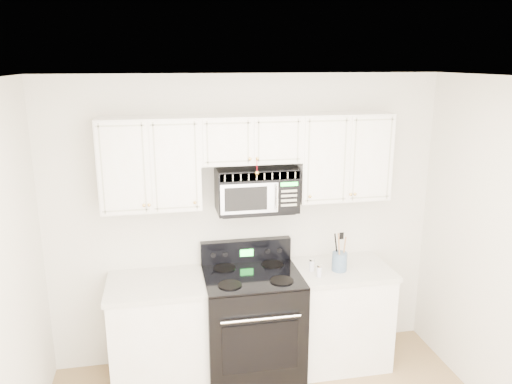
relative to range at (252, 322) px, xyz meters
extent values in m
cube|color=white|center=(0.01, -1.40, 2.12)|extent=(3.50, 3.50, 0.01)
cube|color=silver|center=(0.01, 0.35, 0.82)|extent=(3.50, 0.01, 2.60)
cube|color=white|center=(-0.79, 0.03, -0.04)|extent=(0.82, 0.63, 0.88)
cube|color=silver|center=(-0.79, 0.03, 0.42)|extent=(0.86, 0.65, 0.04)
cube|color=black|center=(-0.79, 0.07, -0.43)|extent=(0.82, 0.55, 0.10)
cube|color=white|center=(0.81, 0.03, -0.04)|extent=(0.82, 0.63, 0.88)
cube|color=silver|center=(0.81, 0.03, 0.42)|extent=(0.86, 0.65, 0.04)
cube|color=black|center=(0.81, 0.07, -0.43)|extent=(0.82, 0.55, 0.10)
cube|color=black|center=(0.00, -0.01, -0.02)|extent=(0.82, 0.70, 0.92)
cube|color=black|center=(0.00, -0.36, -0.03)|extent=(0.63, 0.01, 0.43)
cylinder|color=white|center=(0.00, -0.39, 0.24)|extent=(0.65, 0.02, 0.02)
cube|color=black|center=(0.00, -0.01, 0.44)|extent=(0.82, 0.70, 0.02)
cube|color=black|center=(0.00, 0.31, 0.54)|extent=(0.82, 0.08, 0.22)
cube|color=#22FA3C|center=(0.00, 0.26, 0.54)|extent=(0.12, 0.00, 0.06)
cube|color=white|center=(-0.81, 0.18, 1.41)|extent=(0.80, 0.33, 0.75)
cube|color=white|center=(0.83, 0.18, 1.41)|extent=(0.80, 0.33, 0.75)
cube|color=white|center=(0.01, 0.18, 1.59)|extent=(0.84, 0.33, 0.39)
sphere|color=#DBAC50|center=(-0.83, -0.01, 1.12)|extent=(0.03, 0.03, 0.03)
sphere|color=#DBAC50|center=(-0.47, -0.01, 1.12)|extent=(0.03, 0.03, 0.03)
sphere|color=#DBAC50|center=(0.49, -0.01, 1.12)|extent=(0.03, 0.03, 0.03)
sphere|color=#DBAC50|center=(0.85, -0.01, 1.12)|extent=(0.03, 0.03, 0.03)
sphere|color=#DBAC50|center=(-0.02, -0.01, 1.46)|extent=(0.03, 0.03, 0.03)
sphere|color=#DBAC50|center=(0.04, -0.01, 1.46)|extent=(0.03, 0.03, 0.03)
cylinder|color=#C40110|center=(0.04, -0.01, 1.40)|extent=(0.00, 0.00, 0.11)
sphere|color=#DBAC50|center=(0.04, -0.01, 1.34)|extent=(0.04, 0.04, 0.04)
cube|color=black|center=(0.07, 0.17, 1.16)|extent=(0.69, 0.34, 0.38)
cube|color=#ABA994|center=(0.07, 0.01, 1.30)|extent=(0.67, 0.01, 0.07)
cube|color=#B4B4B8|center=(-0.02, 0.00, 1.12)|extent=(0.48, 0.01, 0.25)
cube|color=black|center=(-0.05, -0.01, 1.12)|extent=(0.35, 0.01, 0.20)
cube|color=black|center=(0.31, 0.00, 1.12)|extent=(0.19, 0.01, 0.25)
cube|color=#22FA3C|center=(0.31, -0.01, 1.23)|extent=(0.15, 0.00, 0.03)
cylinder|color=white|center=(0.20, -0.04, 1.12)|extent=(0.02, 0.02, 0.22)
cylinder|color=slate|center=(0.77, -0.03, 0.52)|extent=(0.13, 0.13, 0.17)
cylinder|color=#966740|center=(0.81, -0.03, 0.60)|extent=(0.01, 0.01, 0.29)
cylinder|color=black|center=(0.75, 0.00, 0.61)|extent=(0.01, 0.01, 0.31)
cylinder|color=#966740|center=(0.75, -0.06, 0.62)|extent=(0.01, 0.01, 0.33)
cylinder|color=silver|center=(0.56, -0.12, 0.48)|extent=(0.04, 0.04, 0.09)
cylinder|color=white|center=(0.56, -0.12, 0.53)|extent=(0.04, 0.04, 0.02)
cylinder|color=silver|center=(0.53, 0.00, 0.48)|extent=(0.05, 0.05, 0.09)
cylinder|color=white|center=(0.53, 0.00, 0.54)|extent=(0.05, 0.05, 0.02)
camera|label=1|loc=(-0.72, -3.87, 2.22)|focal=35.00mm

